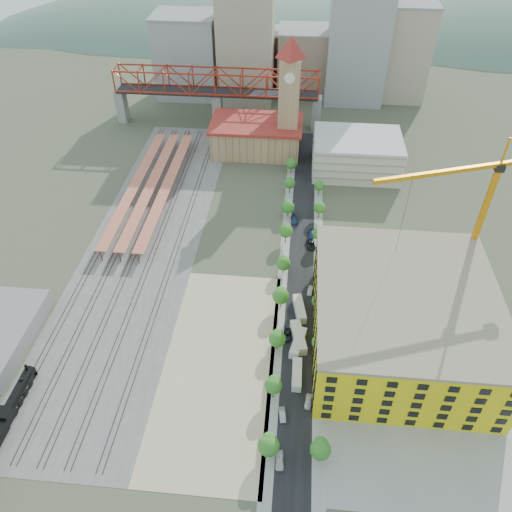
# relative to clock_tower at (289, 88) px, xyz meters

# --- Properties ---
(ground) EXTENTS (400.00, 400.00, 0.00)m
(ground) POSITION_rel_clock_tower_xyz_m (-8.00, -79.99, -28.70)
(ground) COLOR #474C38
(ground) RESTS_ON ground
(ballast_strip) EXTENTS (36.00, 165.00, 0.06)m
(ballast_strip) POSITION_rel_clock_tower_xyz_m (-44.00, -62.49, -28.67)
(ballast_strip) COLOR #605E59
(ballast_strip) RESTS_ON ground
(dirt_lot) EXTENTS (28.00, 67.00, 0.06)m
(dirt_lot) POSITION_rel_clock_tower_xyz_m (-12.00, -111.49, -28.67)
(dirt_lot) COLOR tan
(dirt_lot) RESTS_ON ground
(street_asphalt) EXTENTS (12.00, 170.00, 0.06)m
(street_asphalt) POSITION_rel_clock_tower_xyz_m (8.00, -64.99, -28.67)
(street_asphalt) COLOR black
(street_asphalt) RESTS_ON ground
(sidewalk_west) EXTENTS (3.00, 170.00, 0.04)m
(sidewalk_west) POSITION_rel_clock_tower_xyz_m (2.50, -64.99, -28.68)
(sidewalk_west) COLOR gray
(sidewalk_west) RESTS_ON ground
(sidewalk_east) EXTENTS (3.00, 170.00, 0.04)m
(sidewalk_east) POSITION_rel_clock_tower_xyz_m (13.50, -64.99, -28.68)
(sidewalk_east) COLOR gray
(sidewalk_east) RESTS_ON ground
(construction_pad) EXTENTS (50.00, 90.00, 0.06)m
(construction_pad) POSITION_rel_clock_tower_xyz_m (37.00, -99.99, -28.67)
(construction_pad) COLOR gray
(construction_pad) RESTS_ON ground
(rail_tracks) EXTENTS (26.56, 160.00, 0.18)m
(rail_tracks) POSITION_rel_clock_tower_xyz_m (-45.80, -62.49, -28.55)
(rail_tracks) COLOR #382B23
(rail_tracks) RESTS_ON ground
(platform_canopies) EXTENTS (16.00, 80.00, 4.12)m
(platform_canopies) POSITION_rel_clock_tower_xyz_m (-49.00, -34.99, -24.70)
(platform_canopies) COLOR #C8644D
(platform_canopies) RESTS_ON ground
(station_hall) EXTENTS (38.00, 24.00, 13.10)m
(station_hall) POSITION_rel_clock_tower_xyz_m (-13.00, 2.01, -22.03)
(station_hall) COLOR tan
(station_hall) RESTS_ON ground
(clock_tower) EXTENTS (12.00, 12.00, 52.00)m
(clock_tower) POSITION_rel_clock_tower_xyz_m (0.00, 0.00, 0.00)
(clock_tower) COLOR tan
(clock_tower) RESTS_ON ground
(parking_garage) EXTENTS (34.00, 26.00, 14.00)m
(parking_garage) POSITION_rel_clock_tower_xyz_m (28.00, -9.99, -21.70)
(parking_garage) COLOR silver
(parking_garage) RESTS_ON ground
(truss_bridge) EXTENTS (94.00, 9.60, 25.60)m
(truss_bridge) POSITION_rel_clock_tower_xyz_m (-33.00, 25.01, -9.83)
(truss_bridge) COLOR gray
(truss_bridge) RESTS_ON ground
(construction_building) EXTENTS (44.60, 50.60, 18.80)m
(construction_building) POSITION_rel_clock_tower_xyz_m (34.00, -99.99, -19.29)
(construction_building) COLOR yellow
(construction_building) RESTS_ON ground
(street_trees) EXTENTS (15.40, 124.40, 8.00)m
(street_trees) POSITION_rel_clock_tower_xyz_m (8.00, -74.99, -28.70)
(street_trees) COLOR #2C7021
(street_trees) RESTS_ON ground
(skyline) EXTENTS (133.00, 46.00, 60.00)m
(skyline) POSITION_rel_clock_tower_xyz_m (-0.53, 62.32, -5.89)
(skyline) COLOR #9EA0A3
(skyline) RESTS_ON ground
(distant_hills) EXTENTS (647.00, 264.00, 227.00)m
(distant_hills) POSITION_rel_clock_tower_xyz_m (37.28, 180.01, -108.23)
(distant_hills) COLOR #4C6B59
(distant_hills) RESTS_ON ground
(locomotive) EXTENTS (2.96, 22.86, 5.71)m
(locomotive) POSITION_rel_clock_tower_xyz_m (-58.00, -129.05, -26.56)
(locomotive) COLOR black
(locomotive) RESTS_ON ground
(tower_crane) EXTENTS (43.77, 16.84, 48.97)m
(tower_crane) POSITION_rel_clock_tower_xyz_m (51.89, -77.44, 1.52)
(tower_crane) COLOR orange
(tower_crane) RESTS_ON ground
(site_trailer_a) EXTENTS (2.38, 8.89, 2.43)m
(site_trailer_a) POSITION_rel_clock_tower_xyz_m (8.00, -113.75, -27.48)
(site_trailer_a) COLOR silver
(site_trailer_a) RESTS_ON ground
(site_trailer_b) EXTENTS (4.60, 9.83, 2.60)m
(site_trailer_b) POSITION_rel_clock_tower_xyz_m (8.00, -103.72, -27.40)
(site_trailer_b) COLOR silver
(site_trailer_b) RESTS_ON ground
(site_trailer_c) EXTENTS (4.94, 10.67, 2.83)m
(site_trailer_c) POSITION_rel_clock_tower_xyz_m (8.00, -101.88, -27.28)
(site_trailer_c) COLOR silver
(site_trailer_c) RESTS_ON ground
(site_trailer_d) EXTENTS (4.26, 9.83, 2.61)m
(site_trailer_d) POSITION_rel_clock_tower_xyz_m (8.00, -91.26, -27.39)
(site_trailer_d) COLOR silver
(site_trailer_d) RESTS_ON ground
(car_0) EXTENTS (2.10, 4.66, 1.55)m
(car_0) POSITION_rel_clock_tower_xyz_m (5.00, -136.13, -27.92)
(car_0) COLOR silver
(car_0) RESTS_ON ground
(car_1) EXTENTS (1.96, 4.16, 1.32)m
(car_1) POSITION_rel_clock_tower_xyz_m (5.00, -124.96, -28.04)
(car_1) COLOR #A8A7AD
(car_1) RESTS_ON ground
(car_2) EXTENTS (2.51, 4.91, 1.33)m
(car_2) POSITION_rel_clock_tower_xyz_m (5.00, -100.64, -28.03)
(car_2) COLOR black
(car_2) RESTS_ON ground
(car_3) EXTENTS (2.80, 5.37, 1.49)m
(car_3) POSITION_rel_clock_tower_xyz_m (5.00, -47.95, -27.95)
(car_3) COLOR navy
(car_3) RESTS_ON ground
(car_4) EXTENTS (2.22, 4.38, 1.43)m
(car_4) POSITION_rel_clock_tower_xyz_m (11.00, -120.91, -27.98)
(car_4) COLOR silver
(car_4) RESTS_ON ground
(car_5) EXTENTS (2.02, 4.11, 1.30)m
(car_5) POSITION_rel_clock_tower_xyz_m (11.00, -82.94, -28.05)
(car_5) COLOR #AEAEB4
(car_5) RESTS_ON ground
(car_6) EXTENTS (3.28, 5.85, 1.55)m
(car_6) POSITION_rel_clock_tower_xyz_m (11.00, -61.28, -27.92)
(car_6) COLOR black
(car_6) RESTS_ON ground
(car_7) EXTENTS (2.08, 4.86, 1.40)m
(car_7) POSITION_rel_clock_tower_xyz_m (11.00, -55.88, -28.00)
(car_7) COLOR navy
(car_7) RESTS_ON ground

